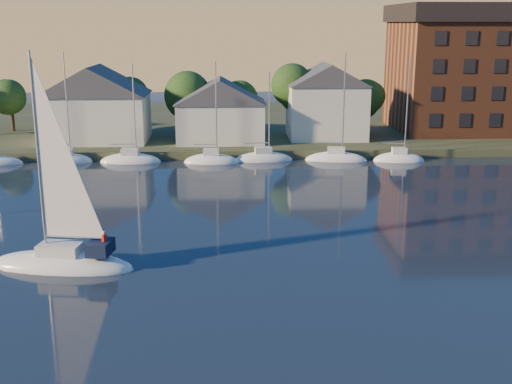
{
  "coord_description": "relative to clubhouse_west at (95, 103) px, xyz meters",
  "views": [
    {
      "loc": [
        -5.37,
        -25.25,
        15.68
      ],
      "look_at": [
        -3.1,
        22.0,
        3.29
      ],
      "focal_mm": 45.0,
      "sensor_mm": 36.0,
      "label": 1
    }
  ],
  "objects": [
    {
      "name": "shoreline_land",
      "position": [
        22.0,
        17.0,
        -5.93
      ],
      "size": [
        160.0,
        50.0,
        2.0
      ],
      "primitive_type": "cube",
      "color": "#343B22",
      "rests_on": "ground"
    },
    {
      "name": "wooden_dock",
      "position": [
        22.0,
        -6.0,
        -5.93
      ],
      "size": [
        120.0,
        3.0,
        1.0
      ],
      "primitive_type": "cube",
      "color": "brown",
      "rests_on": "ground"
    },
    {
      "name": "clubhouse_west",
      "position": [
        0.0,
        0.0,
        0.0
      ],
      "size": [
        13.65,
        9.45,
        9.64
      ],
      "color": "silver",
      "rests_on": "shoreline_land"
    },
    {
      "name": "tree_line",
      "position": [
        24.0,
        5.0,
        1.24
      ],
      "size": [
        93.4,
        5.4,
        8.9
      ],
      "color": "#342417",
      "rests_on": "shoreline_land"
    },
    {
      "name": "condo_block",
      "position": [
        56.0,
        6.95,
        3.86
      ],
      "size": [
        31.0,
        17.0,
        17.4
      ],
      "color": "brown",
      "rests_on": "shoreline_land"
    },
    {
      "name": "clubhouse_centre",
      "position": [
        16.0,
        -1.0,
        -0.8
      ],
      "size": [
        11.55,
        8.4,
        8.08
      ],
      "color": "silver",
      "rests_on": "shoreline_land"
    },
    {
      "name": "hero_sailboat",
      "position": [
        5.74,
        -42.6,
        -5.31
      ],
      "size": [
        10.3,
        4.85,
        15.25
      ],
      "rotation": [
        0.0,
        0.0,
        2.97
      ],
      "color": "white",
      "rests_on": "ground"
    },
    {
      "name": "moored_fleet",
      "position": [
        10.0,
        -9.0,
        -5.83
      ],
      "size": [
        63.5,
        2.4,
        12.05
      ],
      "color": "white",
      "rests_on": "ground"
    },
    {
      "name": "clubhouse_east",
      "position": [
        30.0,
        1.0,
        0.07
      ],
      "size": [
        10.5,
        8.4,
        9.8
      ],
      "color": "silver",
      "rests_on": "shoreline_land"
    }
  ]
}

